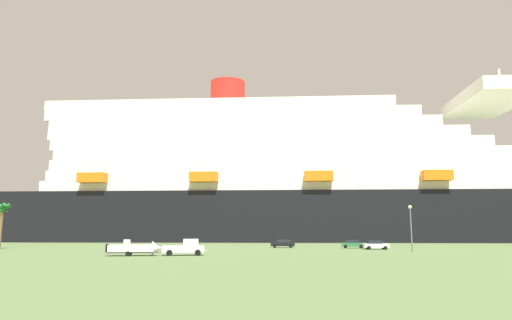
{
  "coord_description": "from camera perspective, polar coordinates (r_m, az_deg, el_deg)",
  "views": [
    {
      "loc": [
        13.98,
        -77.44,
        3.27
      ],
      "look_at": [
        6.06,
        29.34,
        20.07
      ],
      "focal_mm": 31.81,
      "sensor_mm": 36.0,
      "label": 1
    }
  ],
  "objects": [
    {
      "name": "ground_plane",
      "position": [
        108.39,
        -3.22,
        -10.63
      ],
      "size": [
        600.0,
        600.0,
        0.0
      ],
      "primitive_type": "plane",
      "color": "#567042"
    },
    {
      "name": "small_boat_on_trailer",
      "position": [
        63.58,
        -14.76,
        -10.71
      ],
      "size": [
        8.06,
        3.44,
        2.15
      ],
      "color": "#595960",
      "rests_on": "ground_plane"
    },
    {
      "name": "parked_car_white_van",
      "position": [
        85.15,
        14.82,
        -10.27
      ],
      "size": [
        4.43,
        2.13,
        1.58
      ],
      "color": "white",
      "rests_on": "ground_plane"
    },
    {
      "name": "parked_car_black_coupe",
      "position": [
        91.35,
        3.41,
        -10.43
      ],
      "size": [
        4.75,
        2.17,
        1.58
      ],
      "color": "black",
      "rests_on": "ground_plane"
    },
    {
      "name": "cruise_ship",
      "position": [
        144.8,
        6.52,
        -3.38
      ],
      "size": [
        223.38,
        37.46,
        60.98
      ],
      "color": "black",
      "rests_on": "ground_plane"
    },
    {
      "name": "street_lamp",
      "position": [
        75.49,
        18.88,
        -7.28
      ],
      "size": [
        0.56,
        0.56,
        7.27
      ],
      "color": "slate",
      "rests_on": "ground_plane"
    },
    {
      "name": "palm_tree",
      "position": [
        97.63,
        -29.34,
        -5.85
      ],
      "size": [
        3.21,
        3.09,
        8.51
      ],
      "color": "brown",
      "rests_on": "ground_plane"
    },
    {
      "name": "pickup_truck",
      "position": [
        63.25,
        -8.91,
        -10.83
      ],
      "size": [
        5.91,
        3.24,
        2.2
      ],
      "color": "white",
      "rests_on": "ground_plane"
    },
    {
      "name": "parked_car_green_wagon",
      "position": [
        90.49,
        12.07,
        -10.27
      ],
      "size": [
        4.59,
        2.34,
        1.58
      ],
      "color": "#2D723F",
      "rests_on": "ground_plane"
    }
  ]
}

